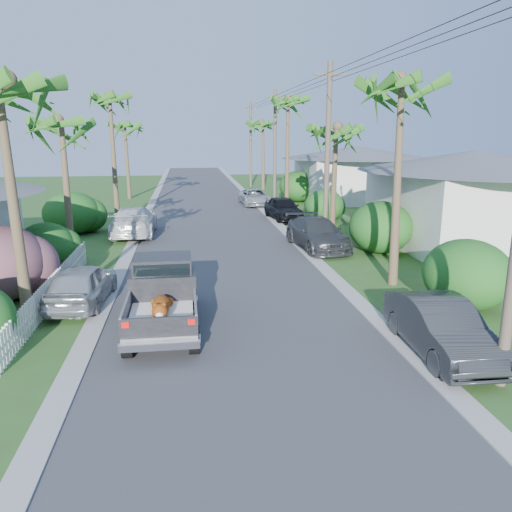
{
  "coord_description": "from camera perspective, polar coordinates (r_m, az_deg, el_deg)",
  "views": [
    {
      "loc": [
        -1.42,
        -11.6,
        5.61
      ],
      "look_at": [
        0.95,
        5.43,
        1.4
      ],
      "focal_mm": 35.0,
      "sensor_mm": 36.0,
      "label": 1
    }
  ],
  "objects": [
    {
      "name": "parked_car_rn",
      "position": [
        13.93,
        20.32,
        -7.71
      ],
      "size": [
        1.65,
        4.41,
        1.44
      ],
      "primitive_type": "imported",
      "rotation": [
        0.0,
        0.0,
        -0.03
      ],
      "color": "#27292B",
      "rests_on": "ground"
    },
    {
      "name": "shrub_r_c",
      "position": [
        33.15,
        7.8,
        5.73
      ],
      "size": [
        2.6,
        2.86,
        2.1
      ],
      "primitive_type": "ellipsoid",
      "color": "#154C1C",
      "rests_on": "ground"
    },
    {
      "name": "utility_pole_d",
      "position": [
        55.06,
        -0.61,
        12.71
      ],
      "size": [
        1.6,
        0.26,
        9.0
      ],
      "color": "brown",
      "rests_on": "ground"
    },
    {
      "name": "palm_l_c",
      "position": [
        33.99,
        -16.4,
        17.11
      ],
      "size": [
        4.4,
        4.4,
        9.2
      ],
      "color": "brown",
      "rests_on": "ground"
    },
    {
      "name": "palm_r_c",
      "position": [
        38.44,
        3.69,
        17.46
      ],
      "size": [
        4.4,
        4.4,
        9.4
      ],
      "color": "brown",
      "rests_on": "ground"
    },
    {
      "name": "shrub_l_b",
      "position": [
        19.21,
        -27.09,
        -0.75
      ],
      "size": [
        3.0,
        3.3,
        2.6
      ],
      "primitive_type": "ellipsoid",
      "color": "#B11973",
      "rests_on": "ground"
    },
    {
      "name": "palm_r_a",
      "position": [
        19.3,
        16.57,
        18.61
      ],
      "size": [
        4.4,
        4.4,
        8.7
      ],
      "color": "brown",
      "rests_on": "ground"
    },
    {
      "name": "parked_car_ln",
      "position": [
        17.74,
        -19.27,
        -3.09
      ],
      "size": [
        1.99,
        4.26,
        1.41
      ],
      "primitive_type": "imported",
      "rotation": [
        0.0,
        0.0,
        3.06
      ],
      "color": "#B0B4B8",
      "rests_on": "ground"
    },
    {
      "name": "palm_r_d",
      "position": [
        52.22,
        0.83,
        15.0
      ],
      "size": [
        4.4,
        4.4,
        8.0
      ],
      "color": "brown",
      "rests_on": "ground"
    },
    {
      "name": "ground",
      "position": [
        12.96,
        -0.88,
        -11.89
      ],
      "size": [
        120.0,
        120.0,
        0.0
      ],
      "primitive_type": "plane",
      "color": "#365520",
      "rests_on": "ground"
    },
    {
      "name": "curb_right",
      "position": [
        37.46,
        0.95,
        5.19
      ],
      "size": [
        0.6,
        100.0,
        0.06
      ],
      "primitive_type": "cube",
      "color": "#A5A39E",
      "rests_on": "ground"
    },
    {
      "name": "parked_car_lf",
      "position": [
        29.03,
        -13.77,
        3.87
      ],
      "size": [
        2.33,
        5.68,
        1.65
      ],
      "primitive_type": "imported",
      "rotation": [
        0.0,
        0.0,
        3.14
      ],
      "color": "silver",
      "rests_on": "ground"
    },
    {
      "name": "road",
      "position": [
        37.05,
        -5.66,
        5.0
      ],
      "size": [
        8.0,
        100.0,
        0.02
      ],
      "primitive_type": "cube",
      "color": "#38383A",
      "rests_on": "ground"
    },
    {
      "name": "palm_l_d",
      "position": [
        45.89,
        -14.75,
        14.36
      ],
      "size": [
        4.4,
        4.4,
        7.7
      ],
      "color": "brown",
      "rests_on": "ground"
    },
    {
      "name": "parked_car_rm",
      "position": [
        25.17,
        7.01,
        2.53
      ],
      "size": [
        2.62,
        5.38,
        1.51
      ],
      "primitive_type": "imported",
      "rotation": [
        0.0,
        0.0,
        0.1
      ],
      "color": "#333639",
      "rests_on": "ground"
    },
    {
      "name": "shrub_l_c",
      "position": [
        22.88,
        -22.9,
        1.04
      ],
      "size": [
        2.4,
        2.64,
        2.0
      ],
      "primitive_type": "ellipsoid",
      "color": "#154C1C",
      "rests_on": "ground"
    },
    {
      "name": "palm_r_b",
      "position": [
        27.78,
        9.13,
        14.29
      ],
      "size": [
        4.4,
        4.4,
        7.2
      ],
      "color": "brown",
      "rests_on": "ground"
    },
    {
      "name": "curb_left",
      "position": [
        37.13,
        -12.33,
        4.8
      ],
      "size": [
        0.6,
        100.0,
        0.06
      ],
      "primitive_type": "cube",
      "color": "#A5A39E",
      "rests_on": "ground"
    },
    {
      "name": "utility_pole_b",
      "position": [
        25.6,
        8.15,
        11.36
      ],
      "size": [
        1.6,
        0.26,
        9.0
      ],
      "color": "brown",
      "rests_on": "ground"
    },
    {
      "name": "parked_car_rd",
      "position": [
        40.53,
        -0.17,
        6.73
      ],
      "size": [
        2.39,
        4.76,
        1.29
      ],
      "primitive_type": "imported",
      "rotation": [
        0.0,
        0.0,
        0.05
      ],
      "color": "silver",
      "rests_on": "ground"
    },
    {
      "name": "shrub_r_b",
      "position": [
        24.79,
        14.06,
        3.22
      ],
      "size": [
        3.0,
        3.3,
        2.5
      ],
      "primitive_type": "ellipsoid",
      "color": "#154C1C",
      "rests_on": "ground"
    },
    {
      "name": "shrub_l_d",
      "position": [
        30.64,
        -20.31,
        4.63
      ],
      "size": [
        3.2,
        3.52,
        2.4
      ],
      "primitive_type": "ellipsoid",
      "color": "#154C1C",
      "rests_on": "ground"
    },
    {
      "name": "shrub_r_d",
      "position": [
        42.87,
        4.85,
        7.94
      ],
      "size": [
        3.2,
        3.52,
        2.6
      ],
      "primitive_type": "ellipsoid",
      "color": "#154C1C",
      "rests_on": "ground"
    },
    {
      "name": "picket_fence",
      "position": [
        18.43,
        -22.02,
        -3.38
      ],
      "size": [
        0.1,
        11.0,
        1.0
      ],
      "primitive_type": "cube",
      "color": "white",
      "rests_on": "ground"
    },
    {
      "name": "shrub_r_a",
      "position": [
        17.73,
        22.98,
        -1.93
      ],
      "size": [
        2.8,
        3.08,
        2.3
      ],
      "primitive_type": "ellipsoid",
      "color": "#154C1C",
      "rests_on": "ground"
    },
    {
      "name": "house_right_near",
      "position": [
        27.86,
        23.43,
        5.64
      ],
      "size": [
        8.0,
        9.0,
        4.8
      ],
      "color": "silver",
      "rests_on": "ground"
    },
    {
      "name": "pickup_truck",
      "position": [
        15.2,
        -10.52,
        -4.1
      ],
      "size": [
        1.98,
        5.12,
        2.06
      ],
      "color": "black",
      "rests_on": "ground"
    },
    {
      "name": "parked_car_rf",
      "position": [
        33.7,
        3.15,
        5.46
      ],
      "size": [
        2.28,
        4.62,
        1.51
      ],
      "primitive_type": "imported",
      "rotation": [
        0.0,
        0.0,
        0.11
      ],
      "color": "black",
      "rests_on": "ground"
    },
    {
      "name": "utility_pole_c",
      "position": [
        40.23,
        2.17,
        12.31
      ],
      "size": [
        1.6,
        0.26,
        9.0
      ],
      "color": "brown",
      "rests_on": "ground"
    },
    {
      "name": "palm_l_b",
      "position": [
        24.21,
        -21.44,
        14.12
      ],
      "size": [
        4.4,
        4.4,
        7.4
      ],
      "color": "brown",
      "rests_on": "ground"
    },
    {
      "name": "house_right_far",
      "position": [
        44.17,
        11.3,
        8.97
      ],
      "size": [
        9.0,
        8.0,
        4.6
      ],
      "color": "silver",
      "rests_on": "ground"
    }
  ]
}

